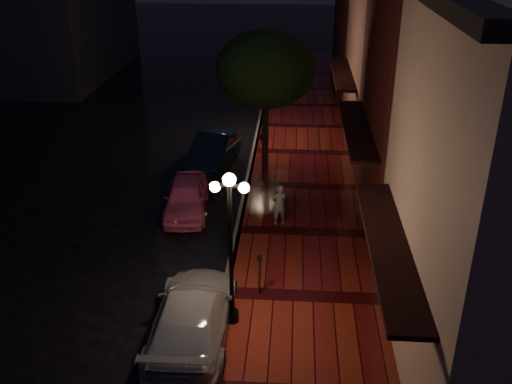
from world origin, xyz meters
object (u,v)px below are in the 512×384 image
at_px(streetlamp_near, 231,242).
at_px(silver_car, 192,317).
at_px(streetlamp_far, 264,91).
at_px(parking_meter, 260,270).
at_px(pink_car, 186,197).
at_px(woman_with_umbrella, 280,188).
at_px(navy_car, 213,151).
at_px(street_tree, 266,71).

bearing_deg(streetlamp_near, silver_car, -145.90).
height_order(streetlamp_near, silver_car, streetlamp_near).
distance_m(streetlamp_far, parking_meter, 12.83).
bearing_deg(silver_car, streetlamp_near, -146.57).
relative_size(pink_car, parking_meter, 2.85).
height_order(silver_car, parking_meter, parking_meter).
height_order(streetlamp_far, pink_car, streetlamp_far).
bearing_deg(woman_with_umbrella, parking_meter, 69.22).
xyz_separation_m(streetlamp_far, woman_with_umbrella, (1.06, -8.51, -1.06)).
bearing_deg(streetlamp_near, pink_car, 110.53).
xyz_separation_m(woman_with_umbrella, parking_meter, (-0.41, -4.19, -0.60)).
distance_m(streetlamp_near, streetlamp_far, 14.00).
xyz_separation_m(navy_car, woman_with_umbrella, (3.09, -5.31, 0.80)).
bearing_deg(streetlamp_near, street_tree, 88.65).
bearing_deg(navy_car, woman_with_umbrella, -51.87).
height_order(pink_car, silver_car, silver_car).
distance_m(street_tree, silver_car, 12.22).
bearing_deg(parking_meter, woman_with_umbrella, 95.50).
relative_size(streetlamp_far, navy_car, 0.97).
xyz_separation_m(streetlamp_far, pink_car, (-2.40, -7.58, -1.97)).
bearing_deg(parking_meter, streetlamp_near, -105.50).
bearing_deg(parking_meter, navy_car, 116.83).
relative_size(streetlamp_near, navy_car, 0.97).
bearing_deg(silver_car, street_tree, -96.60).
height_order(streetlamp_far, woman_with_umbrella, streetlamp_far).
relative_size(woman_with_umbrella, parking_meter, 1.61).
xyz_separation_m(pink_car, woman_with_umbrella, (3.46, -0.93, 0.90)).
xyz_separation_m(street_tree, parking_meter, (0.39, -9.69, -3.30)).
relative_size(silver_car, woman_with_umbrella, 2.32).
bearing_deg(street_tree, streetlamp_far, 94.91).
relative_size(street_tree, pink_car, 1.56).
relative_size(navy_car, parking_meter, 3.40).
bearing_deg(parking_meter, streetlamp_far, 104.03).
xyz_separation_m(streetlamp_near, woman_with_umbrella, (1.06, 5.49, -1.06)).
xyz_separation_m(pink_car, parking_meter, (3.05, -5.12, 0.31)).
height_order(navy_car, parking_meter, navy_car).
bearing_deg(streetlamp_far, parking_meter, -87.07).
bearing_deg(silver_car, pink_car, -79.04).
distance_m(streetlamp_near, pink_car, 7.13).
bearing_deg(woman_with_umbrella, street_tree, -96.87).
xyz_separation_m(streetlamp_far, street_tree, (0.26, -3.01, 1.64)).
bearing_deg(silver_car, parking_meter, -130.17).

